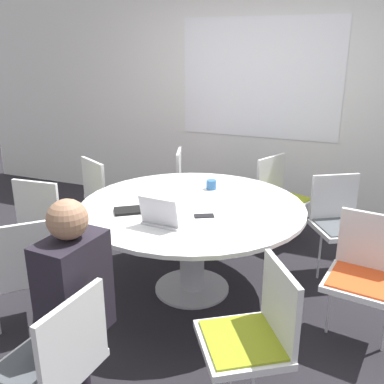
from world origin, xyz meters
The scene contains 17 objects.
ground_plane centered at (0.00, 0.00, 0.00)m, with size 16.00×16.00×0.00m, color black.
wall_back centered at (0.00, 2.00, 1.35)m, with size 8.00×0.07×2.70m.
conference_table centered at (0.00, 0.00, 0.61)m, with size 1.73×1.73×0.74m.
chair_0 centered at (-0.04, -1.58, 0.52)m, with size 0.45×0.47×0.86m.
chair_1 centered at (0.77, -1.02, 0.52)m, with size 0.59×0.60×0.86m.
chair_2 centered at (1.27, -0.13, 0.52)m, with size 0.50×0.48×0.86m.
chair_3 centered at (1.05, 0.73, 0.52)m, with size 0.59×0.59×0.86m.
chair_4 centered at (0.45, 1.19, 0.52)m, with size 0.56×0.57×0.86m.
chair_5 centered at (-0.50, 1.18, 0.52)m, with size 0.54×0.56×0.86m.
chair_6 centered at (-1.15, 0.55, 0.52)m, with size 0.59×0.58×0.86m.
chair_7 centered at (-1.27, -0.17, 0.52)m, with size 0.47×0.45×0.86m.
chair_8 centered at (-0.84, -0.97, 0.52)m, with size 0.61×0.61×0.86m.
person_0 centered at (-0.11, -1.33, 0.71)m, with size 0.28×0.37×1.21m.
laptop centered at (-0.03, -0.44, 0.80)m, with size 0.30×0.25×0.21m.
spiral_notebook centered at (-0.37, -0.32, 0.75)m, with size 0.26×0.25×0.02m.
coffee_cup centered at (0.01, 0.41, 0.78)m, with size 0.09×0.09×0.08m.
cell_phone centered at (0.17, -0.19, 0.75)m, with size 0.16×0.13×0.01m.
Camera 1 is at (1.18, -2.84, 1.89)m, focal length 40.00 mm.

